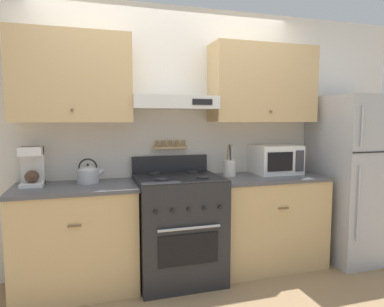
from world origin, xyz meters
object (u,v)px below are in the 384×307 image
(tea_kettle, at_px, (88,174))
(microwave, at_px, (275,159))
(coffee_maker, at_px, (32,166))
(stove_range, at_px, (178,227))
(refrigerator, at_px, (352,178))
(utensil_crock, at_px, (229,167))

(tea_kettle, bearing_deg, microwave, 0.55)
(tea_kettle, height_order, coffee_maker, coffee_maker)
(stove_range, bearing_deg, coffee_maker, 171.82)
(stove_range, relative_size, coffee_maker, 3.36)
(refrigerator, bearing_deg, microwave, 166.33)
(tea_kettle, relative_size, microwave, 0.52)
(utensil_crock, bearing_deg, tea_kettle, -180.00)
(tea_kettle, bearing_deg, refrigerator, -3.83)
(stove_range, relative_size, utensil_crock, 3.53)
(tea_kettle, height_order, utensil_crock, utensil_crock)
(tea_kettle, relative_size, utensil_crock, 0.75)
(tea_kettle, xyz_separation_m, microwave, (1.85, 0.02, 0.06))
(stove_range, distance_m, coffee_maker, 1.37)
(stove_range, height_order, tea_kettle, tea_kettle)
(microwave, xyz_separation_m, utensil_crock, (-0.52, -0.02, -0.06))
(stove_range, height_order, coffee_maker, coffee_maker)
(tea_kettle, bearing_deg, coffee_maker, 176.20)
(tea_kettle, distance_m, microwave, 1.85)
(refrigerator, xyz_separation_m, tea_kettle, (-2.66, 0.18, 0.14))
(refrigerator, bearing_deg, coffee_maker, 176.17)
(stove_range, distance_m, microwave, 1.23)
(coffee_maker, xyz_separation_m, utensil_crock, (1.79, -0.03, -0.08))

